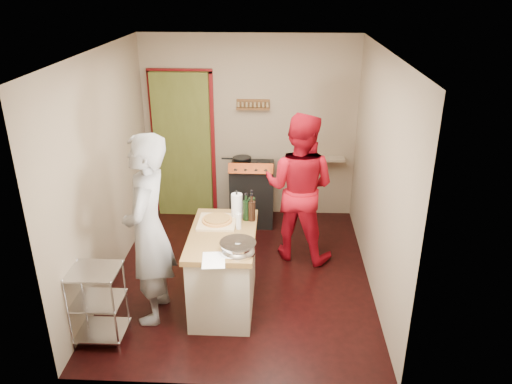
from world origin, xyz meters
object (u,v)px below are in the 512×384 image
stove (252,193)px  person_red (299,188)px  island (224,267)px  person_stripe (148,231)px  wire_shelving (98,302)px

stove → person_red: size_ratio=0.54×
stove → island: size_ratio=0.79×
person_stripe → wire_shelving: bearing=-45.4°
island → wire_shelving: bearing=-150.9°
stove → person_red: 1.20m
island → person_stripe: person_stripe is taller
stove → person_red: person_red is taller
island → person_red: size_ratio=0.68×
stove → person_stripe: bearing=-112.2°
stove → island: (-0.19, -1.99, 0.01)m
island → person_red: 1.43m
person_stripe → person_red: 2.00m
island → person_stripe: 0.91m
stove → island: island is taller
person_red → wire_shelving: bearing=61.0°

